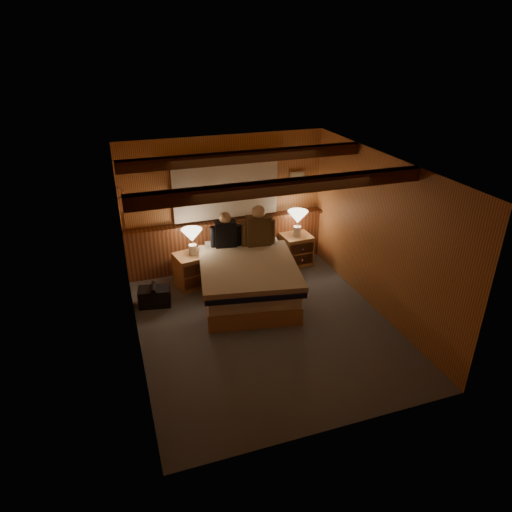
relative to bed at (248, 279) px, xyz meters
name	(u,v)px	position (x,y,z in m)	size (l,w,h in m)	color
floor	(265,325)	(-0.01, -0.84, -0.34)	(4.20, 4.20, 0.00)	#4E525D
ceiling	(266,166)	(-0.01, -0.84, 2.06)	(4.20, 4.20, 0.00)	gold
wall_back	(225,204)	(-0.01, 1.26, 0.86)	(3.60, 3.60, 0.00)	#DB8E4E
wall_left	(131,272)	(-1.81, -0.84, 0.86)	(4.20, 4.20, 0.00)	#DB8E4E
wall_right	(380,236)	(1.79, -0.84, 0.86)	(4.20, 4.20, 0.00)	#DB8E4E
wall_front	(338,340)	(-0.01, -2.94, 0.86)	(3.60, 3.60, 0.00)	#DB8E4E
wainscot	(227,242)	(-0.01, 1.19, 0.15)	(3.60, 0.23, 0.94)	brown
curtain_window	(226,187)	(-0.01, 1.19, 1.18)	(2.18, 0.09, 1.11)	#4B2512
ceiling_beams	(262,170)	(-0.01, -0.69, 1.97)	(3.60, 1.65, 0.16)	#4B2512
coat_rail	(123,198)	(-1.73, 0.73, 1.33)	(0.05, 0.55, 0.24)	silver
framed_print	(297,178)	(1.34, 1.24, 1.21)	(0.30, 0.04, 0.25)	#AD7D56
bed	(248,279)	(0.00, 0.00, 0.00)	(1.76, 2.13, 0.65)	#A97948
nightstand_left	(192,270)	(-0.77, 0.70, -0.05)	(0.61, 0.57, 0.58)	#A97948
nightstand_right	(296,249)	(1.24, 0.90, -0.05)	(0.54, 0.49, 0.57)	#A97948
lamp_left	(192,237)	(-0.73, 0.71, 0.55)	(0.34, 0.34, 0.45)	white
lamp_right	(298,219)	(1.23, 0.89, 0.56)	(0.37, 0.37, 0.48)	white
person_left	(226,232)	(-0.16, 0.71, 0.56)	(0.52, 0.26, 0.64)	black
person_right	(258,228)	(0.38, 0.60, 0.60)	(0.59, 0.27, 0.72)	brown
duffel_bag	(155,296)	(-1.47, 0.26, -0.18)	(0.54, 0.38, 0.35)	black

